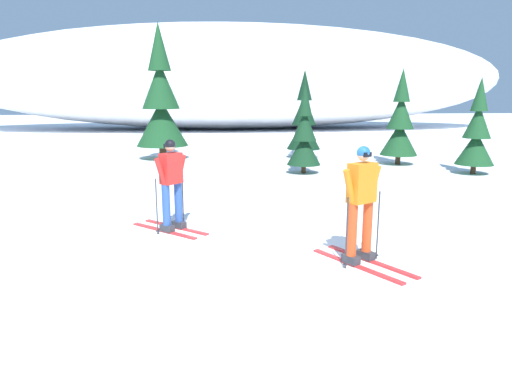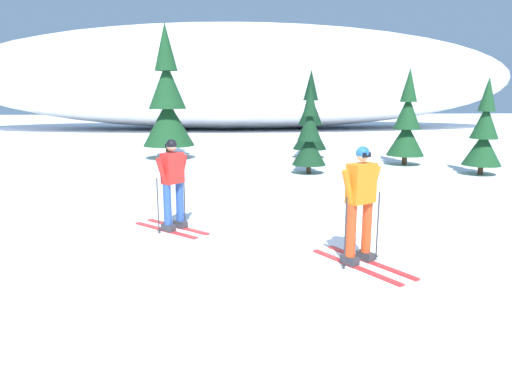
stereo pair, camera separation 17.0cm
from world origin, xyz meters
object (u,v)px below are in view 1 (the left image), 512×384
(pine_tree_far_left, at_px, (161,103))
(pine_tree_center_right, at_px, (400,125))
(skier_red_jacket, at_px, (171,184))
(pine_tree_center_left, at_px, (304,137))
(skier_orange_jacket, at_px, (361,202))
(pine_tree_center, at_px, (304,121))
(pine_tree_far_right, at_px, (477,134))

(pine_tree_far_left, xyz_separation_m, pine_tree_center_right, (9.14, -2.47, -0.78))
(skier_red_jacket, xyz_separation_m, pine_tree_center_right, (7.89, 8.14, 0.58))
(skier_red_jacket, xyz_separation_m, pine_tree_center_left, (3.87, 6.44, 0.30))
(skier_red_jacket, xyz_separation_m, pine_tree_far_left, (-1.26, 10.60, 1.36))
(skier_orange_jacket, bearing_deg, pine_tree_center, 82.67)
(skier_orange_jacket, xyz_separation_m, pine_tree_far_left, (-4.31, 12.65, 1.31))
(pine_tree_center_right, xyz_separation_m, pine_tree_far_right, (1.65, -2.38, -0.17))
(pine_tree_center_left, bearing_deg, pine_tree_far_right, -6.86)
(skier_orange_jacket, height_order, pine_tree_center, pine_tree_center)
(pine_tree_center_left, bearing_deg, skier_orange_jacket, -95.50)
(pine_tree_center_left, distance_m, pine_tree_center, 4.10)
(pine_tree_center_left, xyz_separation_m, pine_tree_far_right, (5.67, -0.68, 0.10))
(skier_orange_jacket, xyz_separation_m, pine_tree_center_right, (4.83, 10.19, 0.54))
(skier_red_jacket, relative_size, pine_tree_center_right, 0.49)
(pine_tree_far_left, relative_size, pine_tree_far_right, 1.71)
(skier_orange_jacket, height_order, pine_tree_center_left, pine_tree_center_left)
(pine_tree_center, xyz_separation_m, pine_tree_center_right, (3.22, -2.32, -0.02))
(pine_tree_center_left, relative_size, pine_tree_far_right, 0.92)
(pine_tree_far_left, xyz_separation_m, pine_tree_center_left, (5.13, -4.16, -1.06))
(skier_orange_jacket, relative_size, pine_tree_center, 0.50)
(pine_tree_center, bearing_deg, pine_tree_far_right, -43.91)
(pine_tree_far_left, distance_m, pine_tree_far_right, 11.87)
(skier_red_jacket, xyz_separation_m, skier_orange_jacket, (3.05, -2.05, 0.05))
(skier_orange_jacket, height_order, pine_tree_center_right, pine_tree_center_right)
(pine_tree_center_left, xyz_separation_m, pine_tree_center_right, (4.02, 1.70, 0.28))
(pine_tree_center_left, relative_size, pine_tree_center_right, 0.82)
(pine_tree_far_left, bearing_deg, skier_red_jacket, -83.23)
(pine_tree_far_right, bearing_deg, pine_tree_far_left, 155.84)
(pine_tree_center, xyz_separation_m, pine_tree_far_right, (4.88, -4.69, -0.20))
(pine_tree_far_left, bearing_deg, pine_tree_far_right, -24.16)
(pine_tree_far_left, distance_m, pine_tree_center, 5.97)
(skier_orange_jacket, distance_m, pine_tree_far_left, 13.43)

